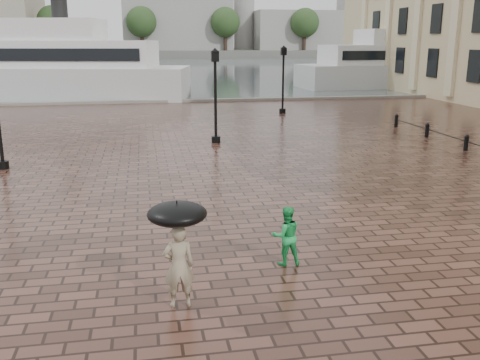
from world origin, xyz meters
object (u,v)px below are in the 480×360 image
object	(u,v)px
adult_pedestrian	(179,266)
child_pedestrian	(286,236)
ferry_far	(412,63)
ferry_near	(26,66)
street_lamps	(123,90)

from	to	relation	value
adult_pedestrian	child_pedestrian	world-z (taller)	adult_pedestrian
ferry_far	ferry_near	bearing A→B (deg)	-176.71
adult_pedestrian	street_lamps	bearing A→B (deg)	-87.62
ferry_near	child_pedestrian	bearing A→B (deg)	-60.04
ferry_far	adult_pedestrian	bearing A→B (deg)	-126.54
street_lamps	ferry_far	world-z (taller)	ferry_far
street_lamps	ferry_near	size ratio (longest dim) A/B	0.76
adult_pedestrian	child_pedestrian	bearing A→B (deg)	-150.26
adult_pedestrian	ferry_near	bearing A→B (deg)	-77.67
ferry_near	ferry_far	bearing A→B (deg)	19.47
adult_pedestrian	ferry_far	size ratio (longest dim) A/B	0.06
ferry_near	ferry_far	distance (m)	38.89
ferry_far	street_lamps	bearing A→B (deg)	-144.27
ferry_near	ferry_far	xyz separation A→B (m)	(38.52, 5.34, -0.26)
ferry_near	ferry_far	size ratio (longest dim) A/B	1.12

